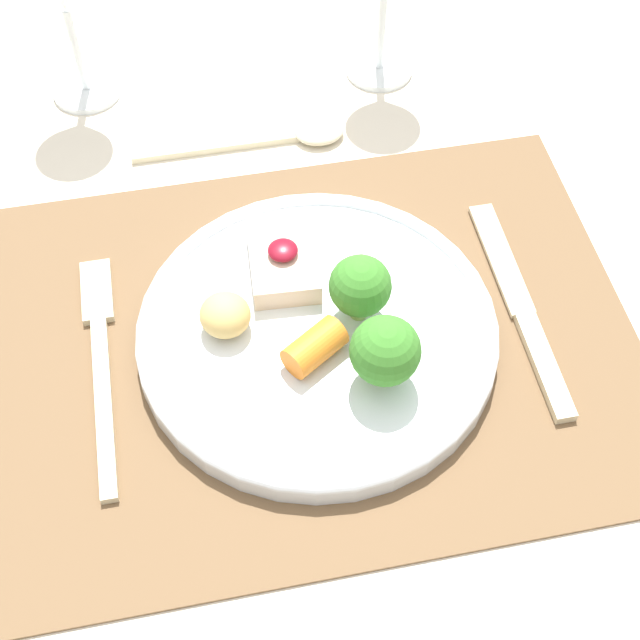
{
  "coord_description": "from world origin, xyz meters",
  "views": [
    {
      "loc": [
        -0.07,
        -0.38,
        1.33
      ],
      "look_at": [
        0.0,
        0.0,
        0.78
      ],
      "focal_mm": 50.0,
      "sensor_mm": 36.0,
      "label": 1
    }
  ],
  "objects_px": {
    "dinner_plate": "(322,324)",
    "knife": "(525,319)",
    "spoon": "(288,135)",
    "fork": "(101,353)"
  },
  "relations": [
    {
      "from": "knife",
      "to": "spoon",
      "type": "distance_m",
      "value": 0.28
    },
    {
      "from": "knife",
      "to": "spoon",
      "type": "height_order",
      "value": "spoon"
    },
    {
      "from": "dinner_plate",
      "to": "knife",
      "type": "height_order",
      "value": "dinner_plate"
    },
    {
      "from": "knife",
      "to": "spoon",
      "type": "xyz_separation_m",
      "value": [
        -0.15,
        0.24,
        -0.0
      ]
    },
    {
      "from": "knife",
      "to": "spoon",
      "type": "bearing_deg",
      "value": 118.76
    },
    {
      "from": "dinner_plate",
      "to": "spoon",
      "type": "bearing_deg",
      "value": 86.99
    },
    {
      "from": "fork",
      "to": "spoon",
      "type": "bearing_deg",
      "value": 50.13
    },
    {
      "from": "dinner_plate",
      "to": "spoon",
      "type": "xyz_separation_m",
      "value": [
        0.01,
        0.22,
        -0.01
      ]
    },
    {
      "from": "spoon",
      "to": "fork",
      "type": "bearing_deg",
      "value": -129.93
    },
    {
      "from": "dinner_plate",
      "to": "knife",
      "type": "distance_m",
      "value": 0.16
    }
  ]
}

